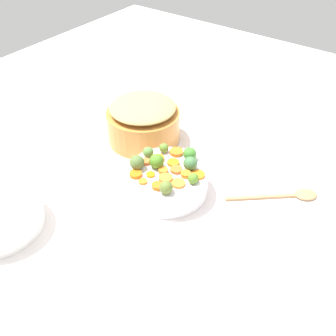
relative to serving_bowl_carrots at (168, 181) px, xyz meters
The scene contains 27 objects.
tabletop 0.08m from the serving_bowl_carrots, 71.89° to the left, with size 2.40×2.40×0.02m, color white.
serving_bowl_carrots is the anchor object (origin of this frame).
metal_pot 0.28m from the serving_bowl_carrots, 143.39° to the left, with size 0.24×0.24×0.11m, color #C57E38.
stuffing_mound 0.29m from the serving_bowl_carrots, 143.39° to the left, with size 0.22×0.22×0.04m, color tan.
carrot_slice_0 0.09m from the serving_bowl_carrots, 107.80° to the right, with size 0.02×0.02×0.01m, color orange.
carrot_slice_1 0.07m from the serving_bowl_carrots, 121.19° to the right, with size 0.02×0.02×0.01m, color orange.
carrot_slice_2 0.07m from the serving_bowl_carrots, 155.22° to the left, with size 0.03×0.03×0.01m, color orange.
carrot_slice_3 0.06m from the serving_bowl_carrots, 68.12° to the right, with size 0.04×0.04×0.01m, color orange.
carrot_slice_4 0.06m from the serving_bowl_carrots, 101.44° to the left, with size 0.04×0.04×0.01m, color orange.
carrot_slice_5 0.09m from the serving_bowl_carrots, 77.26° to the right, with size 0.03×0.03×0.01m, color orange.
carrot_slice_6 0.09m from the serving_bowl_carrots, 109.11° to the left, with size 0.04×0.04×0.01m, color orange.
carrot_slice_7 0.09m from the serving_bowl_carrots, 21.99° to the left, with size 0.04×0.04×0.01m, color orange.
carrot_slice_8 0.08m from the serving_bowl_carrots, 28.45° to the right, with size 0.04×0.04×0.01m, color orange.
carrot_slice_9 0.08m from the serving_bowl_carrots, behind, with size 0.03×0.03×0.01m, color orange.
carrot_slice_10 0.07m from the serving_bowl_carrots, 11.99° to the left, with size 0.03×0.03×0.01m, color orange.
carrot_slice_11 0.05m from the serving_bowl_carrots, 115.12° to the right, with size 0.03×0.03×0.01m, color orange.
carrot_slice_12 0.05m from the serving_bowl_carrots, 31.89° to the left, with size 0.03×0.03×0.01m, color orange.
carrot_slice_13 0.10m from the serving_bowl_carrots, 130.36° to the right, with size 0.03×0.03×0.01m, color orange.
brussels_sprout_0 0.10m from the serving_bowl_carrots, ahead, with size 0.03×0.03×0.03m, color #578529.
brussels_sprout_1 0.10m from the serving_bowl_carrots, 134.15° to the left, with size 0.03×0.03×0.03m, color olive.
brussels_sprout_2 0.07m from the serving_bowl_carrots, behind, with size 0.04×0.04×0.04m, color #4E8723.
brussels_sprout_3 0.11m from the serving_bowl_carrots, 150.67° to the right, with size 0.04×0.04×0.04m, color #526D35.
brussels_sprout_4 0.11m from the serving_bowl_carrots, 56.91° to the right, with size 0.04×0.04×0.04m, color olive.
brussels_sprout_5 0.09m from the serving_bowl_carrots, 43.51° to the left, with size 0.04×0.04×0.04m, color #437541.
brussels_sprout_6 0.10m from the serving_bowl_carrots, 75.73° to the left, with size 0.04×0.04×0.04m, color #438630.
brussels_sprout_7 0.10m from the serving_bowl_carrots, 167.69° to the left, with size 0.03×0.03×0.03m, color #5A873D.
wooden_spoon 0.36m from the serving_bowl_carrots, 32.52° to the left, with size 0.22×0.20×0.01m.
Camera 1 is at (0.51, -0.77, 0.83)m, focal length 43.84 mm.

